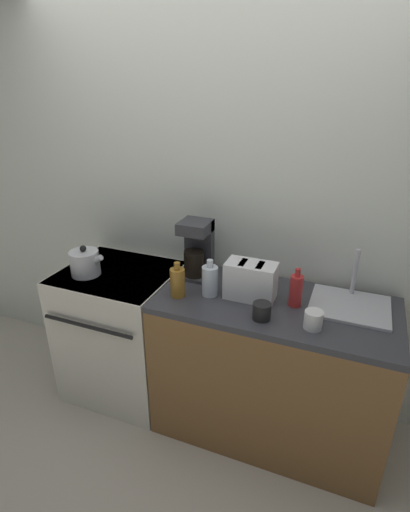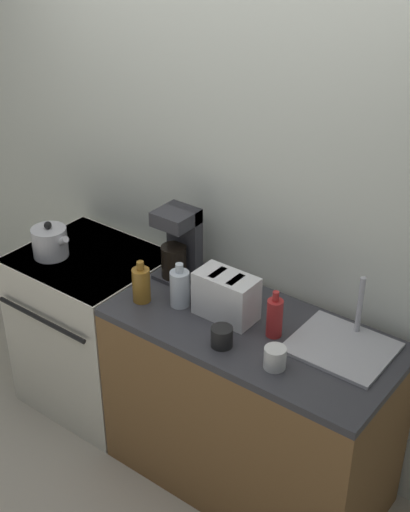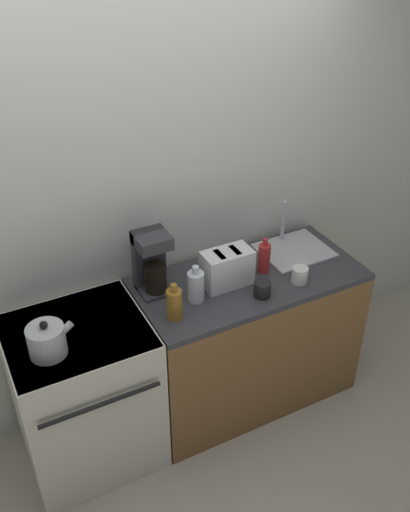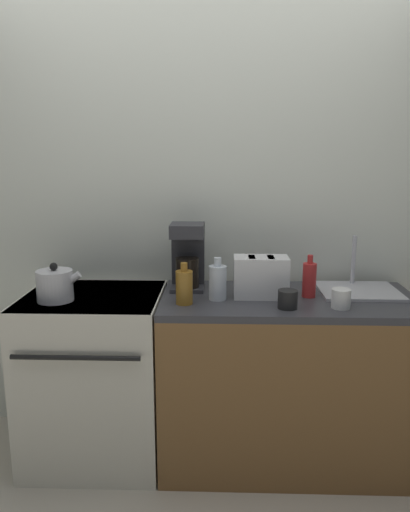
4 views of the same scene
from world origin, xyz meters
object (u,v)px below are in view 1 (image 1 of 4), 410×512
kettle (85,263)px  bottle_amber (178,282)px  bottle_red (296,290)px  cup_black (262,311)px  cup_white (313,320)px  stove (123,330)px  bottle_clear (210,280)px  toaster (251,281)px  coffee_maker (197,248)px

kettle → bottle_amber: (0.64, -0.03, 0.01)m
bottle_red → cup_black: 0.24m
bottle_red → cup_white: bottle_red is taller
stove → bottle_amber: (0.49, -0.13, 0.53)m
cup_black → bottle_amber: bearing=173.8°
bottle_clear → bottle_amber: size_ratio=1.05×
bottle_red → kettle: bearing=-175.0°
kettle → bottle_red: (1.27, 0.11, 0.01)m
toaster → bottle_clear: bearing=-166.2°
toaster → bottle_red: 0.25m
toaster → cup_black: toaster is taller
toaster → kettle: bearing=-174.2°
stove → bottle_clear: size_ratio=4.22×
toaster → cup_black: (0.11, -0.19, -0.06)m
stove → bottle_amber: bottle_amber is taller
kettle → cup_black: (1.14, -0.08, -0.03)m
stove → bottle_red: bearing=0.6°
stove → cup_white: 1.34m
bottle_amber → coffee_maker: bearing=90.3°
kettle → cup_black: bearing=-4.2°
bottle_red → cup_white: 0.22m
stove → bottle_red: (1.12, 0.01, 0.53)m
stove → cup_white: bearing=-7.9°
stove → kettle: 0.55m
bottle_amber → cup_white: (0.75, -0.04, -0.04)m
stove → bottle_amber: 0.73m
stove → cup_white: (1.24, -0.17, 0.49)m
kettle → bottle_clear: size_ratio=1.05×
kettle → bottle_clear: 0.81m
kettle → bottle_amber: 0.64m
bottle_red → cup_white: bearing=-56.6°
bottle_clear → cup_white: bearing=-11.7°
bottle_red → cup_black: bottle_red is taller
bottle_clear → bottle_red: size_ratio=0.98×
bottle_clear → bottle_amber: bearing=-153.9°
coffee_maker → bottle_amber: coffee_maker is taller
bottle_amber → cup_white: bottle_amber is taller
stove → cup_black: bearing=-10.5°
bottle_clear → cup_white: bottle_clear is taller
cup_black → toaster: bearing=121.4°
cup_white → bottle_clear: bearing=168.3°
bottle_red → cup_black: bearing=-124.3°
kettle → coffee_maker: bearing=21.1°
stove → cup_white: size_ratio=9.75×
bottle_amber → cup_black: size_ratio=2.19×
stove → toaster: size_ratio=3.29×
kettle → bottle_red: size_ratio=1.03×
coffee_maker → kettle: bearing=-158.9°
stove → bottle_red: bottle_red is taller
bottle_amber → cup_black: 0.50m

